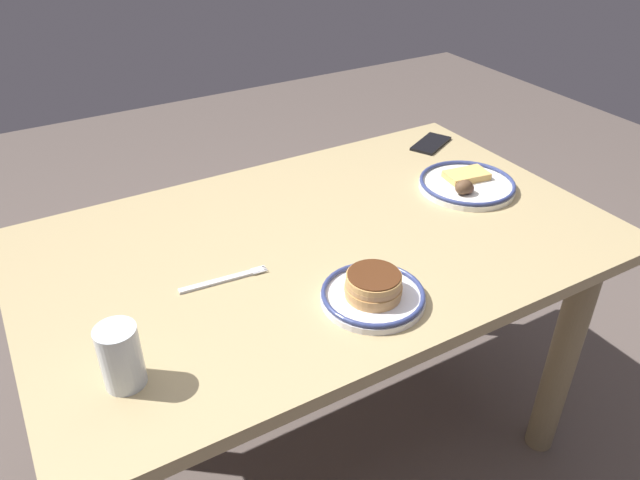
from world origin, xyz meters
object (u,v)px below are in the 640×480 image
at_px(plate_center_pancakes, 373,292).
at_px(fork_near, 224,280).
at_px(plate_near_main, 467,184).
at_px(cell_phone, 431,144).
at_px(drinking_glass, 121,359).

height_order(plate_center_pancakes, fork_near, plate_center_pancakes).
bearing_deg(fork_near, plate_near_main, -175.34).
bearing_deg(cell_phone, plate_center_pancakes, 15.94).
bearing_deg(plate_near_main, plate_center_pancakes, 29.09).
bearing_deg(plate_near_main, cell_phone, -109.92).
distance_m(drinking_glass, fork_near, 0.31).
distance_m(plate_center_pancakes, cell_phone, 0.79).
xyz_separation_m(plate_near_main, fork_near, (0.71, 0.06, -0.01)).
bearing_deg(fork_near, plate_center_pancakes, 137.75).
bearing_deg(plate_near_main, drinking_glass, 14.04).
bearing_deg(drinking_glass, plate_center_pancakes, 176.86).
bearing_deg(drinking_glass, fork_near, -144.08).
height_order(plate_near_main, fork_near, plate_near_main).
xyz_separation_m(plate_center_pancakes, drinking_glass, (0.48, -0.03, 0.03)).
xyz_separation_m(drinking_glass, cell_phone, (-1.06, -0.51, -0.05)).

